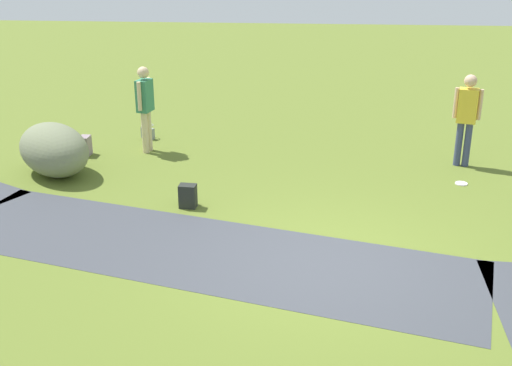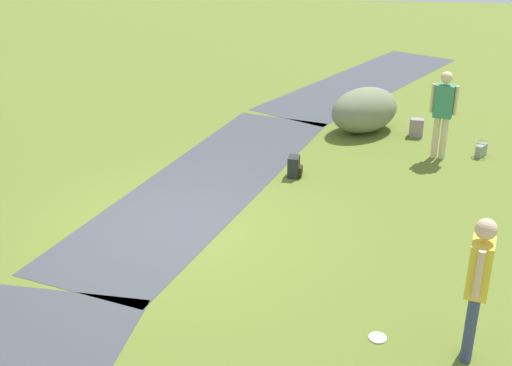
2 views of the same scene
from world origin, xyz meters
The scene contains 9 objects.
ground_plane centered at (0.00, 0.00, 0.00)m, with size 48.00×48.00×0.00m, color #5D6E28.
footpath_segment_mid centered at (1.86, -0.22, 0.00)m, with size 8.28×4.16×0.01m.
lawn_boulder centered at (5.07, -3.11, 0.49)m, with size 2.02×2.00×0.98m.
woman_with_handbag centered at (3.67, -4.58, 1.04)m, with size 0.32×0.51×1.78m.
man_near_boulder centered at (-2.65, -4.22, 1.05)m, with size 0.51×0.32×1.80m.
handbag_on_grass centered at (3.87, -5.46, 0.14)m, with size 0.38×0.38×0.31m.
backpack_by_boulder centered at (4.89, -4.24, 0.19)m, with size 0.27×0.29×0.40m.
spare_backpack_on_lawn centered at (2.32, -1.79, 0.19)m, with size 0.29×0.28×0.40m.
frisbee_on_grass centered at (-2.46, -3.21, 0.01)m, with size 0.22×0.22×0.02m.
Camera 1 is at (0.39, 8.12, 4.38)m, focal length 45.90 mm.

